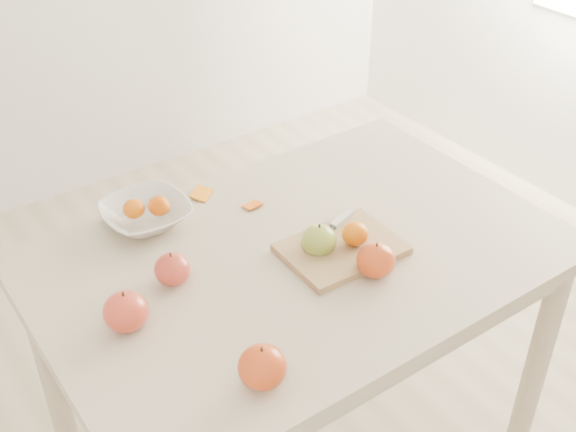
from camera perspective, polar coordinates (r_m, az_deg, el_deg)
table at (r=1.73m, az=0.96°, el=-5.37°), size 1.20×0.80×0.75m
cutting_board at (r=1.67m, az=4.24°, el=-2.61°), size 0.27×0.20×0.02m
board_tangerine at (r=1.65m, az=5.33°, el=-1.42°), size 0.06×0.06×0.05m
fruit_bowl at (r=1.78m, az=-11.15°, el=0.13°), size 0.21×0.21×0.05m
bowl_tangerine_near at (r=1.77m, az=-12.09°, el=0.57°), size 0.05×0.05×0.05m
bowl_tangerine_far at (r=1.77m, az=-10.14°, el=0.79°), size 0.05×0.05×0.05m
orange_peel_a at (r=1.87m, az=-6.83°, el=1.67°), size 0.07×0.07×0.01m
orange_peel_b at (r=1.82m, az=-2.82°, el=0.82°), size 0.05×0.04×0.01m
paring_knife at (r=1.72m, az=4.01°, el=-0.49°), size 0.17×0.07×0.01m
apple_green at (r=1.64m, az=2.47°, el=-1.93°), size 0.08×0.08×0.07m
apple_red_b at (r=1.48m, az=-12.69°, el=-7.37°), size 0.09×0.09×0.08m
apple_red_e at (r=1.59m, az=6.95°, el=-3.48°), size 0.09×0.09×0.08m
apple_red_a at (r=1.58m, az=-9.13°, el=-4.17°), size 0.08×0.08×0.07m
apple_red_c at (r=1.34m, az=-2.05°, el=-11.82°), size 0.09×0.09×0.08m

